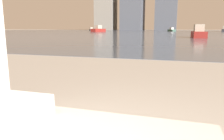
% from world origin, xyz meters
% --- Properties ---
extents(towel_stack, '(0.29, 0.20, 0.12)m').
position_xyz_m(towel_stack, '(-0.04, 0.85, 0.60)').
color(towel_stack, white).
rests_on(towel_stack, bathtub).
extents(harbor_water, '(180.00, 110.00, 0.01)m').
position_xyz_m(harbor_water, '(0.00, 62.00, 0.01)').
color(harbor_water, slate).
rests_on(harbor_water, ground_plane).
extents(harbor_boat_0, '(2.99, 5.15, 1.83)m').
position_xyz_m(harbor_boat_0, '(-20.86, 58.09, 0.65)').
color(harbor_boat_0, maroon).
rests_on(harbor_boat_0, harbor_water).
extents(harbor_boat_2, '(1.41, 3.79, 1.41)m').
position_xyz_m(harbor_boat_2, '(2.76, 25.26, 0.50)').
color(harbor_boat_2, maroon).
rests_on(harbor_boat_2, harbor_water).
extents(harbor_boat_3, '(2.69, 3.48, 1.26)m').
position_xyz_m(harbor_boat_3, '(-1.60, 74.46, 0.45)').
color(harbor_boat_3, '#335647').
rests_on(harbor_boat_3, harbor_water).
extents(harbor_boat_5, '(2.83, 3.78, 1.36)m').
position_xyz_m(harbor_boat_5, '(-31.89, 80.00, 0.49)').
color(harbor_boat_5, '#4C4C51').
rests_on(harbor_boat_5, harbor_water).
extents(skyline_tower_0, '(10.16, 10.72, 29.34)m').
position_xyz_m(skyline_tower_0, '(-38.56, 118.00, 14.67)').
color(skyline_tower_0, gray).
rests_on(skyline_tower_0, ground_plane).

